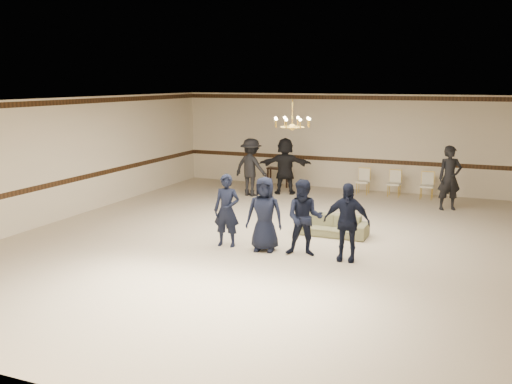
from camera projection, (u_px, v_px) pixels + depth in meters
room at (277, 173)px, 12.80m from camera, size 12.01×14.01×3.21m
chair_rail at (350, 160)px, 19.24m from camera, size 12.00×0.02×0.14m
crown_molding at (352, 98)px, 18.84m from camera, size 12.00×0.02×0.14m
chandelier at (292, 113)px, 13.46m from camera, size 0.94×0.94×0.89m
boy_a at (227, 210)px, 12.60m from camera, size 0.63×0.45×1.62m
boy_b at (264, 214)px, 12.26m from camera, size 0.87×0.64×1.62m
boy_c at (304, 218)px, 11.92m from camera, size 0.89×0.75×1.62m
boy_d at (347, 222)px, 11.58m from camera, size 0.97×0.46×1.62m
settee at (332, 225)px, 13.57m from camera, size 1.69×0.68×0.49m
adult_left at (251, 167)px, 18.14m from camera, size 1.31×0.92×1.84m
adult_mid at (285, 166)px, 18.43m from camera, size 1.79×1.07×1.84m
adult_right at (450, 178)px, 16.14m from camera, size 0.80×0.69×1.84m
banquet_chair_left at (363, 182)px, 18.48m from camera, size 0.43×0.43×0.83m
banquet_chair_mid at (394, 184)px, 18.10m from camera, size 0.44×0.44×0.83m
banquet_chair_right at (427, 186)px, 17.72m from camera, size 0.41×0.41×0.83m
console_table at (279, 177)px, 19.81m from camera, size 0.80×0.38×0.66m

